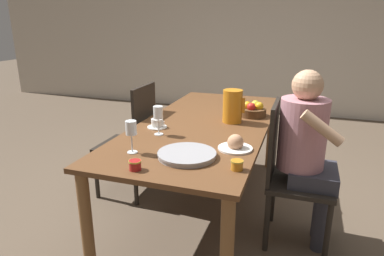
{
  "coord_description": "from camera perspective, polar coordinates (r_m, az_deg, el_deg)",
  "views": [
    {
      "loc": [
        0.69,
        -2.38,
        1.47
      ],
      "look_at": [
        0.0,
        -0.31,
        0.77
      ],
      "focal_mm": 32.0,
      "sensor_mm": 36.0,
      "label": 1
    }
  ],
  "objects": [
    {
      "name": "bread_plate",
      "position": [
        2.06,
        7.23,
        -2.74
      ],
      "size": [
        0.21,
        0.21,
        0.1
      ],
      "color": "white",
      "rests_on": "dining_table"
    },
    {
      "name": "jam_jar_red",
      "position": [
        1.79,
        7.5,
        -6.04
      ],
      "size": [
        0.07,
        0.07,
        0.05
      ],
      "color": "#C67A1E",
      "rests_on": "dining_table"
    },
    {
      "name": "person_seated",
      "position": [
        2.31,
        18.62,
        -2.74
      ],
      "size": [
        0.39,
        0.41,
        1.18
      ],
      "rotation": [
        0.0,
        0.0,
        -1.57
      ],
      "color": "#33333D",
      "rests_on": "ground_plane"
    },
    {
      "name": "serving_tray",
      "position": [
        1.94,
        -0.86,
        -4.46
      ],
      "size": [
        0.33,
        0.33,
        0.03
      ],
      "color": "#9E9EA3",
      "rests_on": "dining_table"
    },
    {
      "name": "chair_person_side",
      "position": [
        2.37,
        15.9,
        -7.03
      ],
      "size": [
        0.42,
        0.42,
        0.96
      ],
      "rotation": [
        0.0,
        0.0,
        -1.57
      ],
      "color": "black",
      "rests_on": "ground_plane"
    },
    {
      "name": "ground_plane",
      "position": [
        2.88,
        2.03,
        -12.97
      ],
      "size": [
        20.0,
        20.0,
        0.0
      ],
      "primitive_type": "plane",
      "color": "brown"
    },
    {
      "name": "chair_opposite",
      "position": [
        2.93,
        -9.82,
        -1.8
      ],
      "size": [
        0.42,
        0.42,
        0.96
      ],
      "rotation": [
        0.0,
        0.0,
        1.57
      ],
      "color": "black",
      "rests_on": "ground_plane"
    },
    {
      "name": "teacup_near_person",
      "position": [
        2.47,
        -5.83,
        0.7
      ],
      "size": [
        0.14,
        0.14,
        0.06
      ],
      "color": "white",
      "rests_on": "dining_table"
    },
    {
      "name": "wall_back",
      "position": [
        5.68,
        11.98,
        15.61
      ],
      "size": [
        10.0,
        0.06,
        2.6
      ],
      "color": "beige",
      "rests_on": "ground_plane"
    },
    {
      "name": "jam_jar_amber",
      "position": [
        1.8,
        -9.46,
        -6.03
      ],
      "size": [
        0.07,
        0.07,
        0.05
      ],
      "color": "#A81E1E",
      "rests_on": "dining_table"
    },
    {
      "name": "wine_glass_juice",
      "position": [
        1.99,
        -10.11,
        -0.29
      ],
      "size": [
        0.06,
        0.06,
        0.19
      ],
      "color": "white",
      "rests_on": "dining_table"
    },
    {
      "name": "dining_table",
      "position": [
        2.61,
        2.18,
        -0.82
      ],
      "size": [
        0.93,
        2.08,
        0.72
      ],
      "color": "brown",
      "rests_on": "ground_plane"
    },
    {
      "name": "red_pitcher",
      "position": [
        2.58,
        6.77,
        3.65
      ],
      "size": [
        0.17,
        0.15,
        0.25
      ],
      "color": "orange",
      "rests_on": "dining_table"
    },
    {
      "name": "wine_glass_water",
      "position": [
        2.28,
        -5.66,
        2.38
      ],
      "size": [
        0.06,
        0.06,
        0.2
      ],
      "color": "white",
      "rests_on": "dining_table"
    },
    {
      "name": "fruit_bowl",
      "position": [
        2.79,
        10.13,
        2.93
      ],
      "size": [
        0.21,
        0.21,
        0.12
      ],
      "color": "brown",
      "rests_on": "dining_table"
    }
  ]
}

